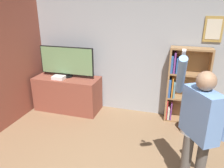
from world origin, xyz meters
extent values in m
cube|color=#9EA3A8|center=(0.00, 2.96, 1.35)|extent=(6.72, 0.06, 2.70)
cube|color=#AD8942|center=(1.33, 2.92, 1.88)|extent=(0.33, 0.02, 0.46)
cube|color=beige|center=(1.33, 2.90, 1.88)|extent=(0.25, 0.01, 0.36)
cube|color=brown|center=(-1.56, 2.58, 0.38)|extent=(1.45, 0.62, 0.77)
cylinder|color=black|center=(-1.56, 2.63, 0.78)|extent=(0.22, 0.22, 0.03)
cylinder|color=black|center=(-1.56, 2.63, 0.82)|extent=(0.06, 0.06, 0.05)
cube|color=black|center=(-1.56, 2.63, 1.14)|extent=(1.25, 0.04, 0.62)
cube|color=#6B9360|center=(-1.56, 2.61, 1.14)|extent=(1.21, 0.01, 0.58)
cube|color=white|center=(-1.68, 2.44, 0.81)|extent=(0.26, 0.19, 0.07)
cube|color=#997047|center=(0.63, 2.77, 0.77)|extent=(0.04, 0.28, 1.54)
cube|color=#997047|center=(1.37, 2.77, 0.77)|extent=(0.04, 0.28, 1.54)
cube|color=#997047|center=(1.00, 2.91, 0.77)|extent=(0.77, 0.01, 1.54)
cube|color=#997047|center=(1.00, 2.77, 0.02)|extent=(0.70, 0.28, 0.04)
cube|color=#997047|center=(1.00, 2.77, 0.51)|extent=(0.70, 0.28, 0.04)
cube|color=#997047|center=(1.00, 2.77, 1.03)|extent=(0.70, 0.28, 0.04)
cube|color=#997047|center=(1.00, 2.77, 1.53)|extent=(0.70, 0.28, 0.04)
cube|color=red|center=(0.66, 2.75, 0.24)|extent=(0.02, 0.24, 0.43)
cube|color=beige|center=(0.70, 2.75, 0.15)|extent=(0.04, 0.24, 0.27)
cube|color=#7A3889|center=(0.74, 2.75, 0.21)|extent=(0.02, 0.23, 0.37)
cube|color=#2D569E|center=(0.67, 2.75, 0.72)|extent=(0.04, 0.24, 0.37)
cube|color=orange|center=(0.72, 2.75, 0.74)|extent=(0.02, 0.23, 0.41)
cube|color=#5B8E99|center=(0.76, 2.73, 0.69)|extent=(0.04, 0.20, 0.32)
cube|color=#2D569E|center=(0.67, 2.73, 1.21)|extent=(0.04, 0.20, 0.33)
cube|color=#7A3889|center=(0.72, 2.76, 1.25)|extent=(0.03, 0.25, 0.40)
cube|color=#2D569E|center=(0.76, 2.76, 1.19)|extent=(0.03, 0.26, 0.29)
cube|color=gold|center=(0.80, 2.75, 1.21)|extent=(0.03, 0.23, 0.32)
cylinder|color=#56514C|center=(0.98, 0.94, 0.40)|extent=(0.13, 0.13, 0.81)
cylinder|color=#56514C|center=(1.16, 0.94, 0.40)|extent=(0.13, 0.13, 0.81)
cube|color=#6B93D1|center=(1.07, 0.94, 1.11)|extent=(0.46, 0.54, 0.61)
sphere|color=#9E7556|center=(1.07, 0.94, 1.53)|extent=(0.22, 0.22, 0.22)
cylinder|color=#6B93D1|center=(0.80, 0.82, 1.60)|extent=(0.09, 0.39, 0.51)
cube|color=white|center=(0.80, 0.77, 1.83)|extent=(0.04, 0.09, 0.14)
cylinder|color=#B7B7BC|center=(1.09, 2.33, 0.20)|extent=(0.27, 0.27, 0.39)
camera|label=1|loc=(0.72, -1.54, 2.34)|focal=35.00mm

